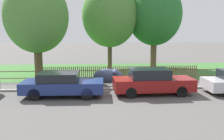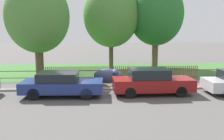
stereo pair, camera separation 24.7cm
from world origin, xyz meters
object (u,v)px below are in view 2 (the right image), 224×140
parked_car_red_compact (152,82)px  covered_motorcycle (109,76)px  tree_mid_park (156,14)px  tree_nearest_kerb (38,17)px  tree_behind_motorcycle (111,15)px  parked_car_navy_estate (62,84)px

parked_car_red_compact → covered_motorcycle: 3.22m
parked_car_red_compact → tree_mid_park: (2.50, 10.45, 4.39)m
tree_nearest_kerb → tree_behind_motorcycle: tree_behind_motorcycle is taller
parked_car_navy_estate → tree_mid_park: 13.72m
parked_car_navy_estate → tree_mid_park: tree_mid_park is taller
parked_car_navy_estate → parked_car_red_compact: bearing=2.9°
covered_motorcycle → tree_behind_motorcycle: 8.85m
covered_motorcycle → tree_nearest_kerb: 7.72m
parked_car_navy_estate → covered_motorcycle: size_ratio=2.24×
covered_motorcycle → tree_mid_park: bearing=64.5°
tree_mid_park → covered_motorcycle: bearing=-120.4°
covered_motorcycle → tree_nearest_kerb: bearing=148.4°
tree_nearest_kerb → tree_behind_motorcycle: (5.85, 3.78, 0.34)m
tree_nearest_kerb → tree_mid_park: 11.06m
parked_car_red_compact → tree_mid_park: size_ratio=0.56×
parked_car_navy_estate → tree_nearest_kerb: 7.85m
parked_car_red_compact → tree_nearest_kerb: (-7.67, 6.15, 3.90)m
tree_behind_motorcycle → parked_car_navy_estate: bearing=-107.8°
tree_nearest_kerb → tree_behind_motorcycle: size_ratio=0.94×
parked_car_navy_estate → parked_car_red_compact: size_ratio=0.98×
covered_motorcycle → tree_behind_motorcycle: bearing=91.1°
covered_motorcycle → tree_mid_park: 10.55m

